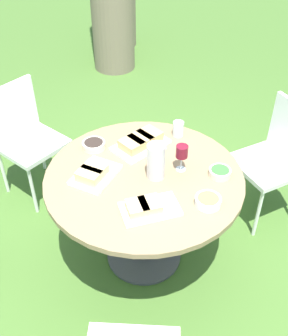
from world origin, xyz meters
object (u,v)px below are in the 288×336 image
Objects in this scene: water_pitcher at (156,161)px; wine_glass at (182,152)px; dining_table at (144,190)px; chair_near_left at (24,133)px; chair_far_back at (277,154)px.

water_pitcher reaches higher than wine_glass.
wine_glass reaches higher than dining_table.
chair_near_left reaches higher than dining_table.
chair_near_left is at bearing 154.47° from chair_far_back.
chair_near_left is 1.00× the size of chair_far_back.
dining_table is at bearing -170.32° from chair_far_back.
wine_glass reaches higher than chair_near_left.
chair_far_back is 3.97× the size of water_pitcher.
chair_far_back is (1.06, 0.18, -0.09)m from dining_table.
water_pitcher is (0.71, -1.02, 0.32)m from chair_near_left.
chair_near_left is 1.89m from chair_far_back.
chair_far_back is 0.91m from wine_glass.
dining_table is at bearing -56.92° from chair_near_left.
chair_far_back is at bearing -25.53° from chair_near_left.
chair_near_left is 1.28m from water_pitcher.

